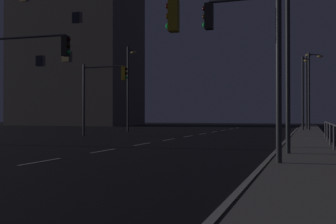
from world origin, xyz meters
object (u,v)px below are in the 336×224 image
Objects in this scene: street_lamp_mid_block at (307,84)px; street_lamp_median at (129,81)px; traffic_light_far_right at (227,38)px; traffic_light_far_left at (251,40)px; traffic_light_mid_left at (22,65)px; traffic_light_far_center at (103,85)px; street_lamp_across_street at (311,84)px; street_lamp_corner at (304,86)px; building_distant at (77,28)px.

street_lamp_median is at bearing -151.48° from street_lamp_mid_block.
traffic_light_far_left is at bearing 84.51° from traffic_light_far_right.
traffic_light_mid_left reaches higher than traffic_light_far_center.
traffic_light_far_right is at bearing -95.05° from street_lamp_across_street.
traffic_light_mid_left is 26.56m from street_lamp_across_street.
street_lamp_median reaches higher than traffic_light_far_right.
traffic_light_mid_left is 28.34m from street_lamp_mid_block.
traffic_light_mid_left is 0.82× the size of street_lamp_corner.
street_lamp_median is at bearing 97.68° from traffic_light_mid_left.
street_lamp_corner is at bearing 86.43° from traffic_light_far_left.
building_distant reaches higher than traffic_light_far_left.
traffic_light_far_right is at bearing -49.50° from traffic_light_far_center.
street_lamp_corner is (13.27, 13.29, 0.55)m from traffic_light_far_center.
street_lamp_corner is 0.22× the size of building_distant.
street_lamp_mid_block is (1.75, 26.62, 0.39)m from traffic_light_far_left.
traffic_light_far_right is at bearing -93.93° from street_lamp_mid_block.
street_lamp_median is at bearing 101.96° from traffic_light_far_center.
traffic_light_far_right is at bearing -21.99° from traffic_light_mid_left.
traffic_light_far_center is at bearing 130.50° from traffic_light_far_right.
traffic_light_far_center is 36.04m from building_distant.
traffic_light_far_right is 26.82m from street_lamp_corner.
traffic_light_far_left is 1.05× the size of traffic_light_mid_left.
street_lamp_corner reaches higher than traffic_light_far_center.
street_lamp_corner is 37.82m from building_distant.
traffic_light_mid_left is 0.72× the size of street_lamp_median.
traffic_light_far_right is 0.98× the size of traffic_light_far_center.
street_lamp_median is at bearing -47.41° from building_distant.
building_distant is (-33.88, 13.87, 10.54)m from street_lamp_across_street.
traffic_light_far_left is 23.81m from street_lamp_corner.
traffic_light_far_left is 1.13× the size of traffic_light_far_right.
traffic_light_far_left reaches higher than traffic_light_far_right.
traffic_light_far_left is at bearing -95.00° from street_lamp_across_street.
street_lamp_corner is at bearing 60.50° from traffic_light_mid_left.
building_distant reaches higher than street_lamp_across_street.
traffic_light_far_left is 26.68m from street_lamp_mid_block.
street_lamp_across_street reaches higher than street_lamp_corner.
street_lamp_across_street reaches higher than traffic_light_far_right.
traffic_light_far_center is 8.12m from street_lamp_median.
traffic_light_far_center is at bearing -78.04° from street_lamp_median.
building_distant reaches higher than street_lamp_mid_block.
traffic_light_far_center is (-11.78, 10.47, -0.51)m from traffic_light_far_left.
traffic_light_far_right is 27.50m from street_lamp_across_street.
street_lamp_across_street reaches higher than traffic_light_far_left.
street_lamp_corner is at bearing -23.58° from building_distant.
street_lamp_median reaches higher than street_lamp_mid_block.
traffic_light_far_left is at bearing -7.14° from traffic_light_mid_left.
building_distant is (-18.29, 19.90, 10.35)m from street_lamp_median.
building_distant is at bearing 157.73° from street_lamp_across_street.
traffic_light_mid_left is 0.18× the size of building_distant.
street_lamp_mid_block is (12.92, 25.22, 0.60)m from traffic_light_mid_left.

